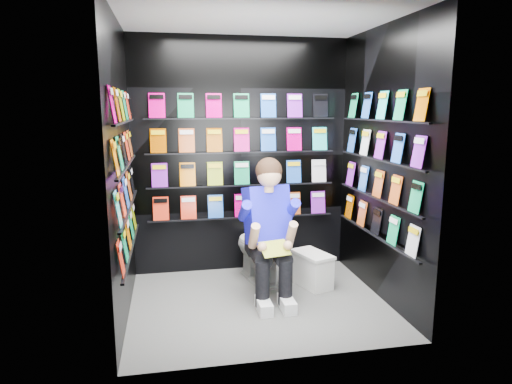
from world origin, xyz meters
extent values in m
plane|color=#60615E|center=(0.00, 0.00, 0.00)|extent=(2.40, 2.40, 0.00)
plane|color=white|center=(0.00, 0.00, 2.60)|extent=(2.40, 2.40, 0.00)
cube|color=black|center=(0.00, 1.00, 1.30)|extent=(2.40, 0.04, 2.60)
cube|color=black|center=(0.00, -1.00, 1.30)|extent=(2.40, 0.04, 2.60)
cube|color=black|center=(-1.20, 0.00, 1.30)|extent=(0.04, 2.00, 2.60)
cube|color=black|center=(1.20, 0.00, 1.30)|extent=(0.04, 2.00, 2.60)
imported|color=white|center=(0.12, 0.59, 0.37)|extent=(0.57, 0.82, 0.73)
cube|color=white|center=(0.64, 0.33, 0.16)|extent=(0.36, 0.48, 0.32)
cube|color=white|center=(0.64, 0.33, 0.34)|extent=(0.39, 0.51, 0.03)
cube|color=green|center=(0.12, -0.14, 0.58)|extent=(0.29, 0.21, 0.11)
camera|label=1|loc=(-0.80, -4.01, 1.84)|focal=32.00mm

